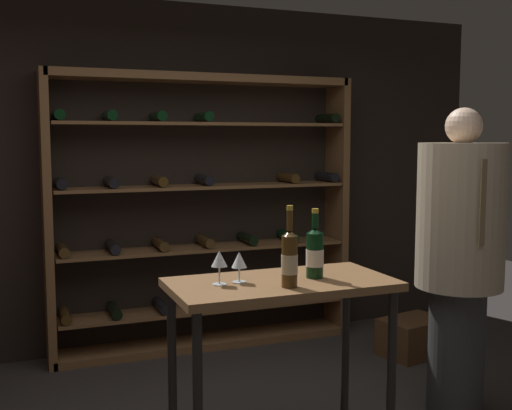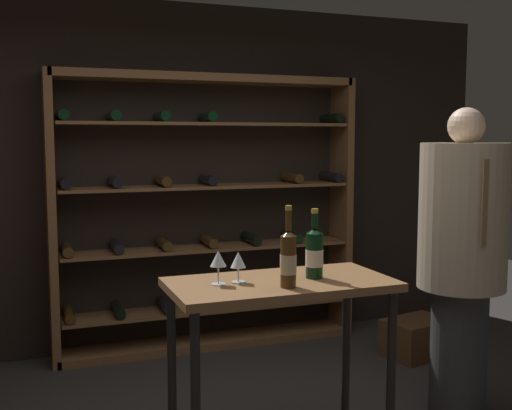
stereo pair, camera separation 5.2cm
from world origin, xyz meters
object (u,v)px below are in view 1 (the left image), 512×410
Objects in this scene: wine_rack at (202,214)px; wine_bottle_red_label at (315,253)px; wine_crate at (413,337)px; tasting_table at (281,308)px; wine_bottle_green_slim at (290,258)px; person_host_in_suit at (460,250)px; wine_glass_stemmed_left at (219,260)px; wine_glass_stemmed_right at (239,261)px.

wine_rack reaches higher than wine_bottle_red_label.
wine_rack is 1.88m from wine_crate.
wine_bottle_green_slim is at bearing -98.33° from tasting_table.
person_host_in_suit reaches higher than wine_crate.
wine_glass_stemmed_left is at bearing -148.61° from wine_crate.
wine_bottle_red_label reaches higher than tasting_table.
person_host_in_suit is at bearing 16.63° from wine_bottle_green_slim.
wine_glass_stemmed_right is (0.10, 0.01, -0.01)m from wine_glass_stemmed_left.
wine_glass_stemmed_right is (-1.84, -1.18, 0.94)m from wine_crate.
wine_bottle_green_slim is (-0.23, -2.14, 0.05)m from wine_rack.
tasting_table is 0.31m from wine_bottle_red_label.
wine_crate is 1.28× the size of wine_bottle_green_slim.
person_host_in_suit is 1.57m from wine_glass_stemmed_left.
person_host_in_suit is at bearing -111.98° from wine_crate.
wine_bottle_green_slim is at bearing -177.29° from person_host_in_suit.
wine_crate is at bearing 54.11° from person_host_in_suit.
wine_rack is at bearing 89.12° from wine_bottle_red_label.
wine_bottle_green_slim is (-0.02, -0.14, 0.27)m from tasting_table.
wine_glass_stemmed_left is (-0.51, -1.98, 0.03)m from wine_rack.
person_host_in_suit is 12.49× the size of wine_glass_stemmed_right.
wine_bottle_green_slim is at bearing -146.00° from wine_bottle_red_label.
tasting_table reaches higher than wine_crate.
wine_bottle_red_label is 0.48m from wine_glass_stemmed_left.
wine_rack is 2.04m from wine_glass_stemmed_left.
wine_bottle_green_slim reaches higher than wine_glass_stemmed_left.
wine_bottle_green_slim is 2.56× the size of wine_glass_stemmed_right.
wine_rack is 16.44× the size of wine_glass_stemmed_right.
wine_bottle_red_label is (-1.07, -0.25, 0.10)m from person_host_in_suit.
wine_rack is at bearing 78.26° from wine_glass_stemmed_right.
wine_rack is 1.32× the size of person_host_in_suit.
wine_glass_stemmed_left is (-0.28, 0.16, -0.02)m from wine_bottle_green_slim.
wine_glass_stemmed_right reaches higher than tasting_table.
wine_bottle_red_label reaches higher than wine_glass_stemmed_right.
tasting_table is at bearing 177.01° from person_host_in_suit.
person_host_in_suit is at bearing 8.29° from wine_glass_stemmed_right.
wine_rack reaches higher than person_host_in_suit.
wine_bottle_green_slim is 0.25m from wine_glass_stemmed_right.
person_host_in_suit is 3.81× the size of wine_crate.
wine_crate is 2.34m from wine_bottle_green_slim.
wine_bottle_red_label is 0.24m from wine_bottle_green_slim.
wine_rack reaches higher than wine_glass_stemmed_left.
person_host_in_suit is 4.88× the size of wine_bottle_green_slim.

